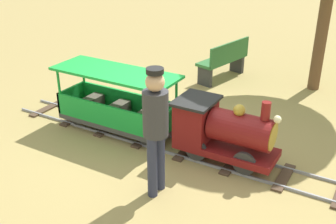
% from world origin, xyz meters
% --- Properties ---
extents(ground_plane, '(60.00, 60.00, 0.00)m').
position_xyz_m(ground_plane, '(0.00, 0.00, 0.00)').
color(ground_plane, '#A38C51').
extents(track, '(0.68, 5.70, 0.04)m').
position_xyz_m(track, '(0.00, -0.02, 0.02)').
color(track, gray).
rests_on(track, ground_plane).
extents(locomotive, '(0.64, 1.45, 0.98)m').
position_xyz_m(locomotive, '(0.00, 0.84, 0.48)').
color(locomotive, maroon).
rests_on(locomotive, ground_plane).
extents(passenger_car, '(0.74, 2.00, 0.97)m').
position_xyz_m(passenger_car, '(0.00, -0.92, 0.42)').
color(passenger_car, '#3F3F3F').
rests_on(passenger_car, ground_plane).
extents(conductor_person, '(0.30, 0.30, 1.62)m').
position_xyz_m(conductor_person, '(1.08, 0.46, 0.96)').
color(conductor_person, '#282D47').
rests_on(conductor_person, ground_plane).
extents(park_bench, '(1.36, 0.68, 0.82)m').
position_xyz_m(park_bench, '(-3.05, -0.41, 0.42)').
color(park_bench, '#2D6B33').
rests_on(park_bench, ground_plane).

